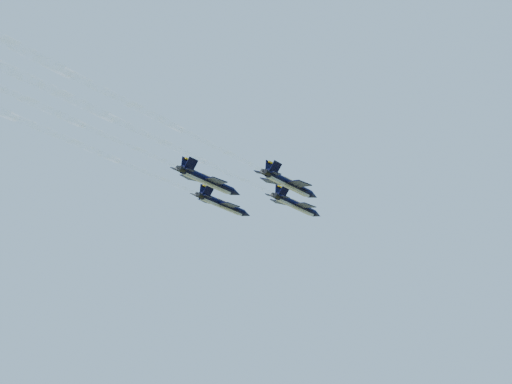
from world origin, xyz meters
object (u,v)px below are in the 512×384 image
(jet_left, at_px, (224,205))
(jet_slot, at_px, (209,181))
(jet_lead, at_px, (297,205))
(jet_right, at_px, (290,184))

(jet_left, bearing_deg, jet_slot, -50.47)
(jet_left, relative_size, jet_slot, 1.00)
(jet_lead, height_order, jet_left, same)
(jet_slot, bearing_deg, jet_right, 52.50)
(jet_left, bearing_deg, jet_lead, 46.84)
(jet_lead, distance_m, jet_slot, 24.14)
(jet_right, height_order, jet_slot, same)
(jet_right, bearing_deg, jet_slot, -127.50)
(jet_lead, height_order, jet_slot, same)
(jet_lead, relative_size, jet_left, 1.00)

